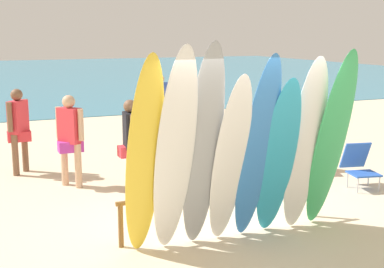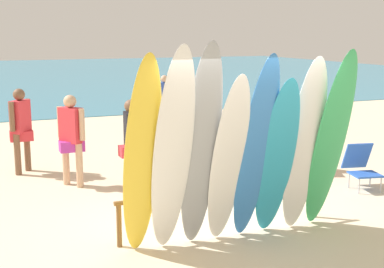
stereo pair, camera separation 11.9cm
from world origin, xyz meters
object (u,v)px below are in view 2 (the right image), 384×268
object	(u,v)px
surfboard_white_3	(228,161)
surfboard_green_7	(330,141)
surfboard_blue_4	(256,150)
beachgoer_strolling	(21,125)
surfboard_yellow_0	(142,159)
beach_chair_blue	(313,151)
surfboard_rack	(224,197)
beachgoer_by_water	(71,134)
surfboard_grey_2	(201,149)
beachgoer_photographing	(143,115)
surfboard_white_6	(304,146)
beachgoer_midbeach	(164,98)
beachgoer_near_rack	(131,139)
surfboard_teal_5	(277,159)
beach_chair_red	(361,165)
surfboard_white_1	(173,153)

from	to	relation	value
surfboard_white_3	surfboard_green_7	size ratio (longest dim) A/B	0.90
surfboard_blue_4	beachgoer_strolling	distance (m)	5.61
surfboard_white_3	surfboard_green_7	xyz separation A→B (m)	(1.58, -0.01, 0.14)
surfboard_yellow_0	beach_chair_blue	bearing A→B (deg)	29.85
surfboard_rack	beach_chair_blue	bearing A→B (deg)	36.31
surfboard_rack	beachgoer_by_water	xyz separation A→B (m)	(-1.60, 3.11, 0.47)
surfboard_grey_2	beachgoer_photographing	distance (m)	6.02
surfboard_white_6	surfboard_grey_2	bearing A→B (deg)	179.43
surfboard_rack	beachgoer_midbeach	world-z (taller)	beachgoer_midbeach
surfboard_rack	beachgoer_near_rack	xyz separation A→B (m)	(-0.67, 2.38, 0.45)
surfboard_rack	beachgoer_strolling	size ratio (longest dim) A/B	1.85
surfboard_teal_5	beachgoer_by_water	world-z (taller)	surfboard_teal_5
surfboard_yellow_0	beachgoer_strolling	size ratio (longest dim) A/B	1.55
surfboard_rack	beachgoer_strolling	distance (m)	5.06
surfboard_white_6	beachgoer_strolling	world-z (taller)	surfboard_white_6
surfboard_green_7	beachgoer_midbeach	bearing A→B (deg)	82.49
surfboard_white_6	beachgoer_by_water	distance (m)	4.44
beach_chair_blue	surfboard_green_7	bearing A→B (deg)	-99.73
surfboard_grey_2	surfboard_white_6	size ratio (longest dim) A/B	1.10
beach_chair_red	beach_chair_blue	size ratio (longest dim) A/B	0.98
surfboard_rack	beachgoer_photographing	xyz separation A→B (m)	(0.47, 5.38, 0.37)
surfboard_grey_2	surfboard_white_6	xyz separation A→B (m)	(1.58, 0.05, -0.11)
surfboard_yellow_0	beachgoer_strolling	bearing A→B (deg)	99.65
surfboard_white_1	surfboard_grey_2	xyz separation A→B (m)	(0.40, 0.04, 0.02)
beachgoer_strolling	surfboard_white_1	bearing A→B (deg)	53.77
surfboard_white_1	surfboard_white_3	distance (m)	0.81
beach_chair_blue	surfboard_white_1	bearing A→B (deg)	-123.26
beach_chair_red	surfboard_green_7	bearing A→B (deg)	-128.79
beachgoer_strolling	beachgoer_near_rack	xyz separation A→B (m)	(1.71, -2.06, -0.03)
surfboard_white_1	beachgoer_near_rack	world-z (taller)	surfboard_white_1
beachgoer_strolling	surfboard_white_3	bearing A→B (deg)	61.90
surfboard_grey_2	beach_chair_blue	world-z (taller)	surfboard_grey_2
beachgoer_midbeach	beachgoer_by_water	distance (m)	6.29
surfboard_white_3	surfboard_white_6	size ratio (longest dim) A/B	0.94
beachgoer_by_water	surfboard_grey_2	bearing A→B (deg)	-20.47
surfboard_yellow_0	beachgoer_by_water	world-z (taller)	surfboard_yellow_0
surfboard_yellow_0	beach_chair_red	bearing A→B (deg)	15.88
beach_chair_blue	surfboard_grey_2	bearing A→B (deg)	-120.88
surfboard_yellow_0	surfboard_blue_4	distance (m)	1.55
surfboard_white_1	beachgoer_by_water	bearing A→B (deg)	98.19
surfboard_yellow_0	beach_chair_red	xyz separation A→B (m)	(4.60, 1.50, -0.87)
surfboard_white_3	beach_chair_red	distance (m)	3.84
surfboard_teal_5	beach_chair_red	xyz separation A→B (m)	(2.71, 1.50, -0.70)
beachgoer_photographing	beach_chair_blue	xyz separation A→B (m)	(2.66, -3.08, -0.44)
surfboard_white_6	beachgoer_near_rack	world-z (taller)	surfboard_white_6
surfboard_yellow_0	beachgoer_near_rack	xyz separation A→B (m)	(0.67, 2.88, -0.34)
surfboard_green_7	beachgoer_near_rack	distance (m)	3.58
surfboard_white_6	surfboard_white_3	bearing A→B (deg)	179.91
surfboard_grey_2	beach_chair_red	world-z (taller)	surfboard_grey_2
surfboard_white_6	beachgoer_midbeach	distance (m)	8.80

